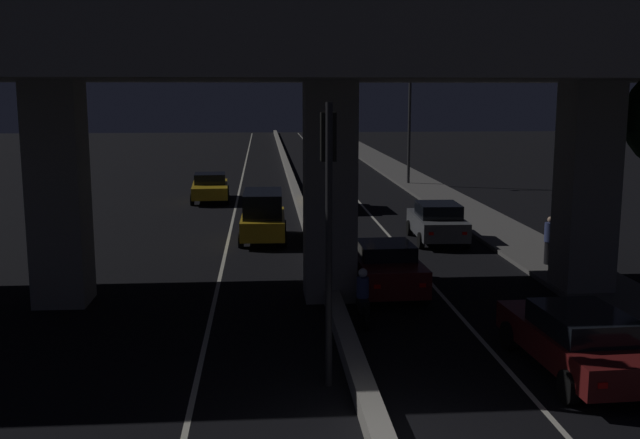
% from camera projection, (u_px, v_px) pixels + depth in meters
% --- Properties ---
extents(lane_line_left_inner, '(0.12, 126.00, 0.00)m').
position_uv_depth(lane_line_left_inner, '(240.00, 188.00, 46.24)').
color(lane_line_left_inner, beige).
rests_on(lane_line_left_inner, ground_plane).
extents(lane_line_right_inner, '(0.12, 126.00, 0.00)m').
position_uv_depth(lane_line_right_inner, '(346.00, 187.00, 46.74)').
color(lane_line_right_inner, beige).
rests_on(lane_line_right_inner, ground_plane).
extents(median_divider, '(0.42, 126.00, 0.40)m').
position_uv_depth(median_divider, '(293.00, 185.00, 46.46)').
color(median_divider, gray).
rests_on(median_divider, ground_plane).
extents(sidewalk_right, '(2.79, 126.00, 0.15)m').
position_uv_depth(sidewalk_right, '(449.00, 201.00, 40.21)').
color(sidewalk_right, '#5B5956').
rests_on(sidewalk_right, ground_plane).
extents(elevated_overpass, '(36.30, 9.27, 9.23)m').
position_uv_depth(elevated_overpass, '(320.00, 51.00, 20.57)').
color(elevated_overpass, gray).
rests_on(elevated_overpass, ground_plane).
extents(traffic_light_left_of_median, '(0.30, 0.49, 5.70)m').
position_uv_depth(traffic_light_left_of_median, '(329.00, 197.00, 14.65)').
color(traffic_light_left_of_median, black).
rests_on(traffic_light_left_of_median, ground_plane).
extents(street_lamp, '(2.68, 0.32, 7.49)m').
position_uv_depth(street_lamp, '(403.00, 114.00, 46.98)').
color(street_lamp, '#2D2D30').
rests_on(street_lamp, ground_plane).
extents(car_dark_red_lead, '(2.15, 4.74, 1.42)m').
position_uv_depth(car_dark_red_lead, '(578.00, 339.00, 15.75)').
color(car_dark_red_lead, '#591414').
rests_on(car_dark_red_lead, ground_plane).
extents(car_dark_red_second, '(2.04, 4.36, 1.52)m').
position_uv_depth(car_dark_red_second, '(385.00, 267.00, 22.15)').
color(car_dark_red_second, '#591414').
rests_on(car_dark_red_second, ground_plane).
extents(car_grey_third, '(2.06, 4.17, 1.57)m').
position_uv_depth(car_grey_third, '(437.00, 222.00, 29.66)').
color(car_grey_third, '#515459').
rests_on(car_grey_third, ground_plane).
extents(car_taxi_yellow_fourth, '(2.06, 3.99, 1.91)m').
position_uv_depth(car_taxi_yellow_fourth, '(332.00, 189.00, 37.97)').
color(car_taxi_yellow_fourth, gold).
rests_on(car_taxi_yellow_fourth, ground_plane).
extents(car_taxi_yellow_lead_oncoming, '(1.92, 4.20, 2.00)m').
position_uv_depth(car_taxi_yellow_lead_oncoming, '(263.00, 215.00, 29.82)').
color(car_taxi_yellow_lead_oncoming, gold).
rests_on(car_taxi_yellow_lead_oncoming, ground_plane).
extents(car_taxi_yellow_second_oncoming, '(2.21, 4.62, 1.51)m').
position_uv_depth(car_taxi_yellow_second_oncoming, '(210.00, 187.00, 40.77)').
color(car_taxi_yellow_second_oncoming, gold).
rests_on(car_taxi_yellow_second_oncoming, ground_plane).
extents(motorcycle_black_filtering_near, '(0.32, 1.91, 1.44)m').
position_uv_depth(motorcycle_black_filtering_near, '(363.00, 300.00, 19.24)').
color(motorcycle_black_filtering_near, black).
rests_on(motorcycle_black_filtering_near, ground_plane).
extents(pedestrian_on_sidewalk, '(0.37, 0.37, 1.62)m').
position_uv_depth(pedestrian_on_sidewalk, '(549.00, 241.00, 25.14)').
color(pedestrian_on_sidewalk, black).
rests_on(pedestrian_on_sidewalk, sidewalk_right).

